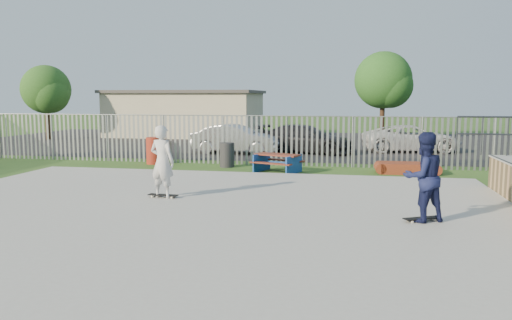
% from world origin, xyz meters
% --- Properties ---
extents(ground, '(120.00, 120.00, 0.00)m').
position_xyz_m(ground, '(0.00, 0.00, 0.00)').
color(ground, '#2F551D').
rests_on(ground, ground).
extents(concrete_slab, '(15.00, 12.00, 0.15)m').
position_xyz_m(concrete_slab, '(0.00, 0.00, 0.07)').
color(concrete_slab, '#9E9E99').
rests_on(concrete_slab, ground).
extents(fence, '(26.04, 16.02, 2.00)m').
position_xyz_m(fence, '(1.00, 4.59, 1.00)').
color(fence, gray).
rests_on(fence, ground).
extents(picnic_table, '(1.96, 1.79, 0.68)m').
position_xyz_m(picnic_table, '(0.92, 7.13, 0.35)').
color(picnic_table, '#5F271B').
rests_on(picnic_table, ground).
extents(funbox, '(1.94, 1.02, 0.38)m').
position_xyz_m(funbox, '(5.57, 7.80, 0.19)').
color(funbox, maroon).
rests_on(funbox, ground).
extents(trash_bin_red, '(0.66, 0.66, 1.10)m').
position_xyz_m(trash_bin_red, '(-4.44, 8.51, 0.55)').
color(trash_bin_red, maroon).
rests_on(trash_bin_red, ground).
extents(trash_bin_grey, '(0.58, 0.58, 0.96)m').
position_xyz_m(trash_bin_grey, '(-1.25, 8.15, 0.48)').
color(trash_bin_grey, '#27272A').
rests_on(trash_bin_grey, ground).
extents(parking_lot, '(40.00, 18.00, 0.02)m').
position_xyz_m(parking_lot, '(0.00, 19.00, 0.01)').
color(parking_lot, black).
rests_on(parking_lot, ground).
extents(car_silver, '(4.34, 1.67, 1.41)m').
position_xyz_m(car_silver, '(-1.95, 12.67, 0.72)').
color(car_silver, '#B9B8BD').
rests_on(car_silver, parking_lot).
extents(car_dark, '(5.02, 2.79, 1.38)m').
position_xyz_m(car_dark, '(1.33, 13.54, 0.71)').
color(car_dark, black).
rests_on(car_dark, parking_lot).
extents(car_white, '(5.07, 2.93, 1.33)m').
position_xyz_m(car_white, '(6.50, 15.14, 0.69)').
color(car_white, silver).
rests_on(car_white, parking_lot).
extents(building, '(10.40, 6.40, 3.20)m').
position_xyz_m(building, '(-8.00, 23.00, 1.61)').
color(building, beige).
rests_on(building, ground).
extents(tree_left, '(3.10, 3.10, 4.78)m').
position_xyz_m(tree_left, '(-15.79, 18.33, 3.22)').
color(tree_left, '#3E2919').
rests_on(tree_left, ground).
extents(tree_mid, '(3.68, 3.68, 5.67)m').
position_xyz_m(tree_mid, '(5.48, 22.78, 3.82)').
color(tree_mid, '#402819').
rests_on(tree_mid, ground).
extents(skateboard_a, '(0.80, 0.54, 0.08)m').
position_xyz_m(skateboard_a, '(5.06, -0.06, 0.19)').
color(skateboard_a, black).
rests_on(skateboard_a, concrete_slab).
extents(skateboard_b, '(0.81, 0.26, 0.08)m').
position_xyz_m(skateboard_b, '(-1.23, 1.28, 0.19)').
color(skateboard_b, black).
rests_on(skateboard_b, concrete_slab).
extents(skater_navy, '(1.14, 1.05, 1.89)m').
position_xyz_m(skater_navy, '(5.06, -0.06, 1.09)').
color(skater_navy, '#151A42').
rests_on(skater_navy, concrete_slab).
extents(skater_white, '(0.78, 0.61, 1.89)m').
position_xyz_m(skater_white, '(-1.23, 1.28, 1.09)').
color(skater_white, silver).
rests_on(skater_white, concrete_slab).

